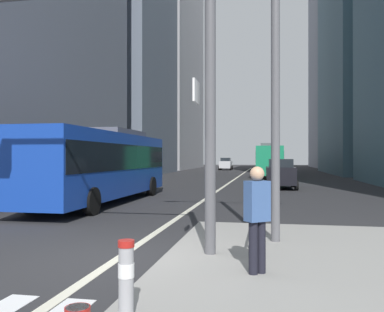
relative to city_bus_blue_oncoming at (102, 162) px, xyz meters
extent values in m
plane|color=#28282B|center=(4.33, 10.64, -1.84)|extent=(160.00, 160.00, 0.00)
cube|color=beige|center=(4.33, 20.64, -1.83)|extent=(0.20, 80.00, 0.01)
cube|color=slate|center=(-11.67, 30.82, 17.27)|extent=(12.77, 16.53, 38.20)
cube|color=#9E9EA3|center=(-11.67, 53.99, 20.48)|extent=(11.96, 23.11, 44.64)
cube|color=slate|center=(21.33, 36.38, 16.74)|extent=(12.96, 20.77, 37.16)
cube|color=slate|center=(21.33, 63.71, 24.17)|extent=(10.22, 23.72, 52.02)
cube|color=#14389E|center=(0.00, -0.03, -0.11)|extent=(2.52, 11.69, 2.75)
cube|color=black|center=(0.00, -0.03, 0.23)|extent=(2.56, 11.46, 1.10)
cube|color=#4C4C51|center=(0.00, 1.72, 1.41)|extent=(1.76, 4.21, 0.30)
cylinder|color=black|center=(1.19, -3.77, -1.34)|extent=(0.30, 1.00, 1.00)
cylinder|color=black|center=(-1.21, -3.77, -1.34)|extent=(0.30, 1.00, 1.00)
cylinder|color=black|center=(1.20, 3.70, -1.34)|extent=(0.30, 1.00, 1.00)
cylinder|color=black|center=(-1.20, 3.71, -1.34)|extent=(0.30, 1.00, 1.00)
cylinder|color=black|center=(-2.44, -2.86, -1.52)|extent=(0.24, 0.65, 0.64)
cube|color=#198456|center=(7.63, 25.67, -0.11)|extent=(2.71, 11.50, 2.75)
cube|color=black|center=(7.63, 25.67, 0.23)|extent=(2.74, 11.27, 1.10)
cube|color=#4C4C51|center=(7.60, 23.95, 1.41)|extent=(1.82, 4.16, 0.30)
cylinder|color=black|center=(6.50, 29.36, -1.34)|extent=(0.32, 1.01, 1.00)
cylinder|color=black|center=(8.90, 29.32, -1.34)|extent=(0.32, 1.01, 1.00)
cylinder|color=black|center=(6.37, 22.03, -1.34)|extent=(0.32, 1.01, 1.00)
cylinder|color=black|center=(8.77, 21.98, -1.34)|extent=(0.32, 1.01, 1.00)
cube|color=#198456|center=(7.45, 47.18, -0.11)|extent=(2.67, 11.36, 2.75)
cube|color=black|center=(7.45, 47.18, 0.23)|extent=(2.71, 11.13, 1.10)
cube|color=#4C4C51|center=(7.42, 45.49, 1.41)|extent=(1.81, 4.10, 0.30)
cylinder|color=black|center=(6.30, 50.83, -1.34)|extent=(0.32, 1.00, 1.00)
cylinder|color=black|center=(8.70, 50.79, -1.34)|extent=(0.32, 1.00, 1.00)
cylinder|color=black|center=(6.19, 43.58, -1.34)|extent=(0.32, 1.00, 1.00)
cylinder|color=black|center=(8.59, 43.54, -1.34)|extent=(0.32, 1.00, 1.00)
cube|color=silver|center=(0.78, 47.34, -0.97)|extent=(1.81, 4.03, 1.10)
cube|color=black|center=(0.78, 47.49, -0.16)|extent=(1.51, 2.18, 0.52)
cylinder|color=black|center=(1.70, 45.98, -1.52)|extent=(0.23, 0.64, 0.64)
cylinder|color=black|center=(-0.12, 45.97, -1.52)|extent=(0.23, 0.64, 0.64)
cylinder|color=black|center=(1.68, 48.72, -1.52)|extent=(0.23, 0.64, 0.64)
cylinder|color=black|center=(-0.14, 48.70, -1.52)|extent=(0.23, 0.64, 0.64)
cube|color=black|center=(8.15, 9.92, -0.97)|extent=(1.88, 4.08, 1.10)
cube|color=black|center=(8.15, 9.77, -0.16)|extent=(1.55, 2.21, 0.52)
cylinder|color=black|center=(7.20, 11.27, -1.52)|extent=(0.24, 0.65, 0.64)
cylinder|color=black|center=(9.02, 11.31, -1.52)|extent=(0.24, 0.65, 0.64)
cylinder|color=black|center=(7.27, 8.53, -1.52)|extent=(0.24, 0.65, 0.64)
cylinder|color=black|center=(9.09, 8.57, -1.52)|extent=(0.24, 0.65, 0.64)
cube|color=gold|center=(8.07, 37.89, -0.97)|extent=(1.79, 4.32, 1.10)
cube|color=black|center=(8.07, 37.74, -0.16)|extent=(1.50, 2.33, 0.52)
cylinder|color=black|center=(7.17, 39.36, -1.52)|extent=(0.22, 0.64, 0.64)
cylinder|color=black|center=(8.99, 39.35, -1.52)|extent=(0.22, 0.64, 0.64)
cylinder|color=black|center=(7.16, 36.43, -1.52)|extent=(0.22, 0.64, 0.64)
cylinder|color=black|center=(8.98, 36.42, -1.52)|extent=(0.22, 0.64, 0.64)
cylinder|color=#515156|center=(6.21, -9.26, 1.31)|extent=(0.22, 0.22, 6.00)
cube|color=white|center=(5.96, -9.44, 1.51)|extent=(0.04, 0.60, 0.44)
cylinder|color=#56565B|center=(7.51, -7.80, 2.31)|extent=(0.20, 0.20, 8.00)
cylinder|color=#B21E19|center=(5.89, -14.36, -0.95)|extent=(0.20, 0.20, 0.08)
cylinder|color=#99999E|center=(5.68, -12.67, -1.22)|extent=(0.18, 0.18, 0.94)
cylinder|color=white|center=(5.68, -12.67, -1.11)|extent=(0.19, 0.19, 0.17)
cylinder|color=#B21E19|center=(5.68, -12.67, -0.79)|extent=(0.20, 0.20, 0.08)
cylinder|color=black|center=(7.13, -10.49, -1.21)|extent=(0.06, 0.06, 0.95)
cylinder|color=black|center=(7.13, -9.34, -1.21)|extent=(0.06, 0.06, 0.95)
cylinder|color=black|center=(7.13, -8.19, -1.21)|extent=(0.06, 0.06, 0.95)
cylinder|color=black|center=(7.13, -7.04, -1.21)|extent=(0.06, 0.06, 0.95)
cylinder|color=black|center=(7.13, -8.77, -0.74)|extent=(0.06, 3.45, 0.06)
cylinder|color=black|center=(7.22, -10.43, -1.26)|extent=(0.15, 0.15, 0.86)
cylinder|color=black|center=(7.10, -10.53, -1.26)|extent=(0.15, 0.15, 0.86)
cube|color=#38568E|center=(7.16, -10.48, -0.49)|extent=(0.45, 0.42, 0.67)
sphere|color=tan|center=(7.16, -10.48, -0.04)|extent=(0.24, 0.24, 0.24)
camera|label=1|loc=(7.33, -17.25, 0.24)|focal=37.98mm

